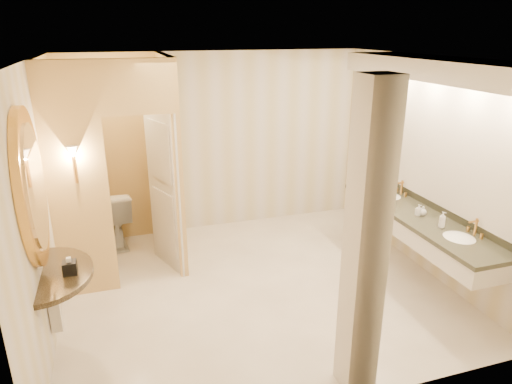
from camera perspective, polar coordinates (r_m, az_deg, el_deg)
floor at (r=5.74m, az=0.04°, el=-11.69°), size 4.50×4.50×0.00m
ceiling at (r=4.91m, az=0.04°, el=16.33°), size 4.50×4.50×0.00m
wall_back at (r=7.02m, az=-4.91°, el=6.14°), size 4.50×0.02×2.70m
wall_front at (r=3.46m, az=10.18°, el=-8.88°), size 4.50×0.02×2.70m
wall_left at (r=5.01m, az=-25.33°, el=-1.37°), size 0.02×4.00×2.70m
wall_right at (r=6.19m, az=20.34°, el=3.11°), size 0.02×4.00×2.70m
toilet_closet at (r=5.87m, az=-13.38°, el=3.32°), size 1.50×1.55×2.70m
wall_sconce at (r=5.27m, az=-21.92°, el=4.48°), size 0.14×0.14×0.42m
vanity at (r=5.66m, az=20.90°, el=4.49°), size 0.75×2.72×2.09m
console_shelf at (r=4.48m, az=-25.67°, el=-3.80°), size 1.09×1.09×1.99m
pillar at (r=3.77m, az=13.55°, el=-6.62°), size 0.27×0.27×2.70m
tissue_box at (r=4.55m, az=-22.24°, el=-8.74°), size 0.12×0.12×0.12m
toilet at (r=6.92m, az=-17.43°, el=-3.07°), size 0.56×0.87×0.84m
soap_bottle_a at (r=5.81m, az=19.67°, el=-2.12°), size 0.08×0.08×0.13m
soap_bottle_b at (r=5.83m, az=20.14°, el=-2.22°), size 0.11×0.11×0.12m
soap_bottle_c at (r=5.54m, az=22.26°, el=-3.23°), size 0.10×0.10×0.19m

